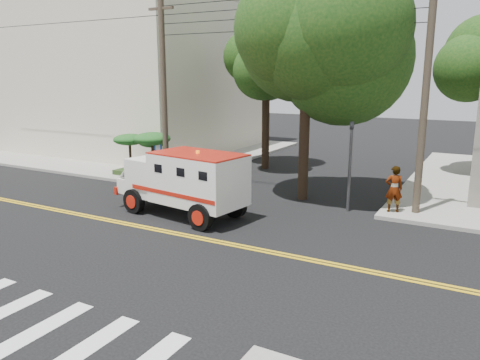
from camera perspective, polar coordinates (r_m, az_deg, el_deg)
The scene contains 12 objects.
ground at distance 16.07m, azimuth -6.07°, elevation -6.86°, with size 100.00×100.00×0.00m, color black.
sidewalk_nw at distance 34.53m, azimuth -11.70°, elevation 3.59°, with size 17.00×17.00×0.15m, color gray.
building_left at distance 36.57m, azimuth -12.95°, elevation 12.01°, with size 16.00×14.00×10.00m, color beige.
utility_pole_left at distance 23.33m, azimuth -9.26°, elevation 10.40°, with size 0.28×0.28×9.00m, color #382D23.
utility_pole_right at distance 18.76m, azimuth 21.63°, elevation 9.18°, with size 0.28×0.28×9.00m, color #382D23.
tree_main at distance 19.88m, azimuth 9.15°, elevation 17.84°, with size 6.08×5.70×9.85m.
tree_left at distance 26.73m, azimuth 3.66°, elevation 13.43°, with size 4.48×4.20×7.70m.
traffic_signal at distance 18.90m, azimuth 13.31°, elevation 2.80°, with size 0.15×0.18×3.60m.
accessibility_sign at distance 24.15m, azimuth -9.87°, elevation 2.96°, with size 0.45×0.10×2.02m.
palm_planter at distance 25.23m, azimuth -11.46°, elevation 3.95°, with size 3.52×2.63×2.36m.
armored_truck at distance 18.08m, azimuth -6.79°, elevation 0.07°, with size 5.79×2.90×2.53m.
pedestrian_a at distance 18.98m, azimuth 18.26°, elevation -1.05°, with size 0.67×0.44×1.83m, color gray.
Camera 1 is at (8.75, -12.38, 5.34)m, focal length 35.00 mm.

